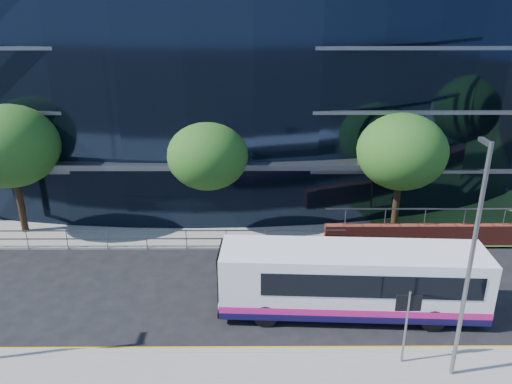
{
  "coord_description": "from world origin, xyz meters",
  "views": [
    {
      "loc": [
        -0.6,
        -15.54,
        11.83
      ],
      "look_at": [
        -0.49,
        8.0,
        2.73
      ],
      "focal_mm": 35.0,
      "sensor_mm": 36.0,
      "label": 1
    }
  ],
  "objects_px": {
    "tree_far_c": "(402,152)",
    "streetlight_east": "(471,260)",
    "city_bus": "(354,280)",
    "street_sign": "(408,312)",
    "tree_dist_e": "(478,71)",
    "tree_far_a": "(10,146)",
    "tree_far_b": "(208,155)"
  },
  "relations": [
    {
      "from": "tree_far_c",
      "to": "streetlight_east",
      "type": "height_order",
      "value": "streetlight_east"
    },
    {
      "from": "city_bus",
      "to": "streetlight_east",
      "type": "bearing_deg",
      "value": -51.5
    },
    {
      "from": "street_sign",
      "to": "streetlight_east",
      "type": "height_order",
      "value": "streetlight_east"
    },
    {
      "from": "tree_far_c",
      "to": "tree_dist_e",
      "type": "bearing_deg",
      "value": 61.26
    },
    {
      "from": "tree_far_a",
      "to": "tree_dist_e",
      "type": "bearing_deg",
      "value": 39.96
    },
    {
      "from": "streetlight_east",
      "to": "tree_far_b",
      "type": "bearing_deg",
      "value": 127.63
    },
    {
      "from": "tree_far_a",
      "to": "tree_far_c",
      "type": "relative_size",
      "value": 1.07
    },
    {
      "from": "tree_far_a",
      "to": "tree_dist_e",
      "type": "relative_size",
      "value": 1.07
    },
    {
      "from": "tree_far_a",
      "to": "tree_dist_e",
      "type": "xyz_separation_m",
      "value": [
        37.0,
        31.0,
        -0.33
      ]
    },
    {
      "from": "street_sign",
      "to": "city_bus",
      "type": "distance_m",
      "value": 3.38
    },
    {
      "from": "street_sign",
      "to": "tree_far_b",
      "type": "height_order",
      "value": "tree_far_b"
    },
    {
      "from": "street_sign",
      "to": "tree_far_c",
      "type": "xyz_separation_m",
      "value": [
        2.5,
        10.59,
        2.39
      ]
    },
    {
      "from": "tree_far_a",
      "to": "city_bus",
      "type": "distance_m",
      "value": 18.29
    },
    {
      "from": "street_sign",
      "to": "city_bus",
      "type": "xyz_separation_m",
      "value": [
        -1.15,
        3.11,
        -0.66
      ]
    },
    {
      "from": "tree_far_b",
      "to": "streetlight_east",
      "type": "distance_m",
      "value": 14.74
    },
    {
      "from": "tree_dist_e",
      "to": "city_bus",
      "type": "xyz_separation_m",
      "value": [
        -20.65,
        -38.48,
        -3.05
      ]
    },
    {
      "from": "street_sign",
      "to": "tree_dist_e",
      "type": "distance_m",
      "value": 45.99
    },
    {
      "from": "tree_dist_e",
      "to": "city_bus",
      "type": "bearing_deg",
      "value": -118.22
    },
    {
      "from": "tree_far_a",
      "to": "city_bus",
      "type": "bearing_deg",
      "value": -24.58
    },
    {
      "from": "tree_far_c",
      "to": "city_bus",
      "type": "xyz_separation_m",
      "value": [
        -3.65,
        -7.48,
        -3.05
      ]
    },
    {
      "from": "street_sign",
      "to": "tree_far_a",
      "type": "bearing_deg",
      "value": 148.83
    },
    {
      "from": "tree_far_a",
      "to": "streetlight_east",
      "type": "xyz_separation_m",
      "value": [
        19.0,
        -11.17,
        -0.42
      ]
    },
    {
      "from": "street_sign",
      "to": "tree_dist_e",
      "type": "height_order",
      "value": "tree_dist_e"
    },
    {
      "from": "tree_far_b",
      "to": "city_bus",
      "type": "distance_m",
      "value": 10.55
    },
    {
      "from": "tree_far_a",
      "to": "tree_far_b",
      "type": "xyz_separation_m",
      "value": [
        10.0,
        0.5,
        -0.65
      ]
    },
    {
      "from": "tree_far_b",
      "to": "tree_dist_e",
      "type": "xyz_separation_m",
      "value": [
        27.0,
        30.5,
        0.33
      ]
    },
    {
      "from": "tree_far_c",
      "to": "tree_far_b",
      "type": "bearing_deg",
      "value": 177.14
    },
    {
      "from": "city_bus",
      "to": "street_sign",
      "type": "bearing_deg",
      "value": -66.85
    },
    {
      "from": "city_bus",
      "to": "tree_far_b",
      "type": "bearing_deg",
      "value": 131.37
    },
    {
      "from": "tree_far_c",
      "to": "city_bus",
      "type": "distance_m",
      "value": 8.86
    },
    {
      "from": "tree_far_b",
      "to": "tree_dist_e",
      "type": "relative_size",
      "value": 0.93
    },
    {
      "from": "tree_far_b",
      "to": "streetlight_east",
      "type": "xyz_separation_m",
      "value": [
        9.0,
        -11.67,
        0.23
      ]
    }
  ]
}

